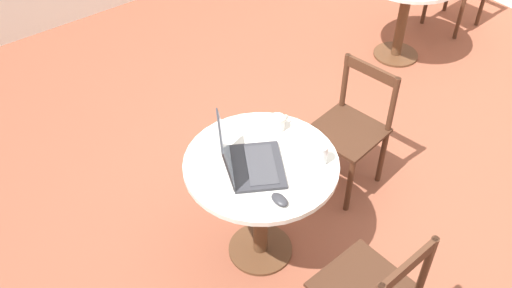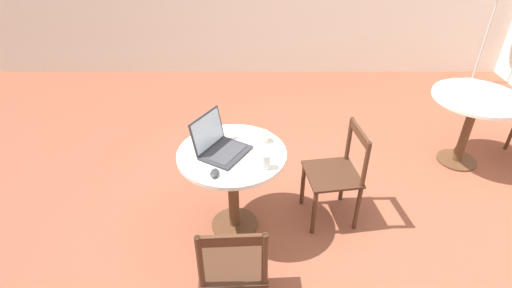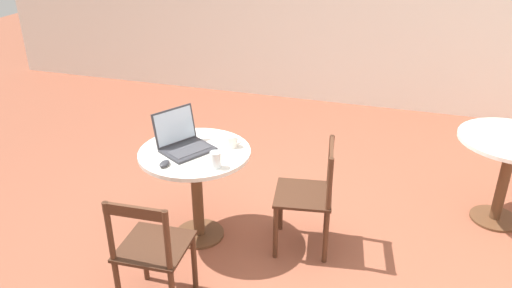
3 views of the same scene
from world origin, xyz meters
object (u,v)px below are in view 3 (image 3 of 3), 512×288
chair_near_right (309,196)px  cafe_table_near (196,170)px  mug (232,141)px  laptop (184,142)px  mouse (165,164)px  chair_near_front (152,251)px  cafe_table_mid (510,156)px  drinking_glass (216,160)px

chair_near_right → cafe_table_near: bearing=-171.4°
chair_near_right → mug: bearing=177.6°
laptop → mouse: (-0.02, -0.27, -0.04)m
chair_near_front → mug: 1.01m
cafe_table_mid → chair_near_right: 1.60m
chair_near_right → mouse: (-0.92, -0.39, 0.32)m
mug → chair_near_front: bearing=-101.6°
chair_near_front → cafe_table_mid: bearing=37.7°
chair_near_right → cafe_table_mid: bearing=29.2°
chair_near_front → laptop: size_ratio=1.86×
chair_near_right → chair_near_front: size_ratio=1.00×
laptop → chair_near_front: bearing=-80.9°
mouse → cafe_table_near: bearing=69.2°
mug → drinking_glass: size_ratio=1.06×
cafe_table_near → chair_near_right: 0.84m
cafe_table_mid → mouse: mouse is taller
cafe_table_mid → chair_near_front: size_ratio=0.96×
mouse → mug: (0.33, 0.42, 0.03)m
cafe_table_mid → mug: size_ratio=6.79×
mug → cafe_table_near: bearing=-147.2°
chair_near_front → mug: size_ratio=7.08×
cafe_table_near → laptop: size_ratio=1.79×
chair_near_front → mug: (0.19, 0.93, 0.34)m
laptop → mug: (0.32, 0.14, -0.01)m
cafe_table_near → chair_near_right: size_ratio=0.96×
mug → laptop: bearing=-155.6°
chair_near_right → chair_near_front: same height
drinking_glass → cafe_table_mid: bearing=28.8°
chair_near_right → mouse: 1.05m
drinking_glass → chair_near_right: bearing=27.8°
mouse → mug: 0.53m
mouse → chair_near_right: bearing=23.0°
cafe_table_mid → mouse: size_ratio=8.02×
laptop → drinking_glass: bearing=-30.7°
cafe_table_mid → mug: (-1.98, -0.75, 0.19)m
cafe_table_near → mug: 0.34m
chair_near_right → drinking_glass: (-0.58, -0.31, 0.36)m
chair_near_right → laptop: size_ratio=1.86×
laptop → mug: 0.35m
cafe_table_near → mouse: size_ratio=8.02×
laptop → mouse: laptop is taller
laptop → mouse: 0.28m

